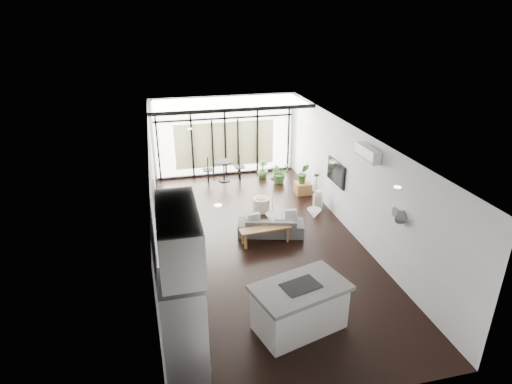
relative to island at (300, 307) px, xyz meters
name	(u,v)px	position (x,y,z in m)	size (l,w,h in m)	color
floor	(259,241)	(0.04, 3.30, -0.47)	(5.00, 10.00, 0.00)	black
ceiling	(259,136)	(0.04, 3.30, 2.33)	(5.00, 10.00, 0.00)	white
wall_left	(154,201)	(-2.46, 3.30, 0.93)	(0.02, 10.00, 2.80)	silver
wall_right	(353,182)	(2.54, 3.30, 0.93)	(0.02, 10.00, 2.80)	silver
wall_back	(225,136)	(0.04, 8.30, 0.93)	(5.00, 0.02, 2.80)	silver
wall_front	(344,329)	(0.04, -1.70, 0.93)	(5.00, 0.02, 2.80)	silver
glazing	(225,137)	(0.04, 8.18, 0.93)	(5.00, 0.20, 2.80)	black
skylight	(229,102)	(0.04, 7.30, 2.30)	(4.70, 1.90, 0.06)	white
neighbour_building	(225,144)	(0.04, 8.25, 0.63)	(3.50, 0.02, 1.60)	beige
island	(300,307)	(0.00, 0.00, 0.00)	(1.71, 1.01, 0.93)	silver
cooktop	(301,286)	(0.00, 0.00, 0.47)	(0.68, 0.46, 0.01)	black
fridge	(184,328)	(-2.13, -0.55, 0.42)	(0.69, 0.86, 1.78)	#A6A6AA
appliance_column	(181,280)	(-2.09, 0.25, 0.77)	(0.64, 0.67, 2.47)	silver
upper_cabinets	(179,236)	(-2.08, -0.20, 1.88)	(0.62, 1.75, 0.86)	silver
pendant_left	(273,218)	(-0.36, 0.65, 1.55)	(0.26, 0.26, 0.18)	white
pendant_right	(314,214)	(0.44, 0.65, 1.55)	(0.26, 0.26, 0.18)	white
sofa	(271,222)	(0.44, 3.60, -0.13)	(1.72, 0.50, 0.67)	#4B4B4D
console_bench	(266,235)	(0.18, 3.18, -0.26)	(1.32, 0.33, 0.42)	brown
pouf	(261,205)	(0.52, 5.00, -0.27)	(0.50, 0.50, 0.40)	beige
crate	(303,188)	(2.14, 5.94, -0.29)	(0.48, 0.48, 0.36)	brown
plant_tall	(279,175)	(1.67, 6.99, -0.17)	(0.68, 0.75, 0.59)	#325E24
plant_med	(263,173)	(1.23, 7.56, -0.28)	(0.37, 0.67, 0.37)	#325E24
plant_crate	(303,179)	(2.14, 5.94, 0.04)	(0.36, 0.66, 0.29)	#325E24
milk_can	(318,199)	(2.21, 4.78, -0.18)	(0.29, 0.29, 0.57)	beige
bistro_set	(224,172)	(-0.13, 7.61, -0.15)	(1.32, 0.53, 0.63)	black
tv	(336,172)	(2.50, 4.30, 0.83)	(0.05, 1.10, 0.65)	black
ac_unit	(368,153)	(2.42, 2.50, 1.98)	(0.22, 0.90, 0.30)	white
framed_art	(155,204)	(-2.43, 2.80, 1.08)	(0.04, 0.70, 0.90)	black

